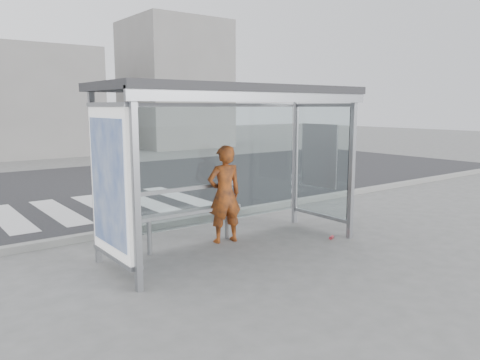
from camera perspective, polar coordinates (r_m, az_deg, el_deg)
name	(u,v)px	position (r m, az deg, el deg)	size (l,w,h in m)	color
ground	(235,249)	(7.70, -0.66, -8.40)	(80.00, 80.00, 0.00)	#5E5E5C
road	(87,189)	(13.82, -18.13, -1.03)	(30.00, 10.00, 0.01)	black
curb	(176,222)	(9.27, -7.86, -5.09)	(30.00, 0.18, 0.12)	gray
crosswalk	(103,206)	(11.34, -16.39, -3.07)	(4.55, 3.00, 0.00)	silver
bus_shelter	(212,127)	(7.19, -3.38, 6.45)	(4.25, 1.65, 2.62)	gray
building_center	(2,102)	(24.31, -27.02, 8.49)	(8.00, 5.00, 5.00)	gray
building_right	(175,85)	(27.42, -7.99, 11.41)	(5.00, 5.00, 7.00)	gray
person	(224,194)	(7.90, -1.91, -1.74)	(0.60, 0.40, 1.66)	#E54C15
bench	(190,212)	(7.75, -6.17, -3.87)	(1.91, 0.23, 0.99)	gray
soda_can	(331,237)	(8.39, 11.09, -6.89)	(0.06, 0.06, 0.11)	#E2424E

